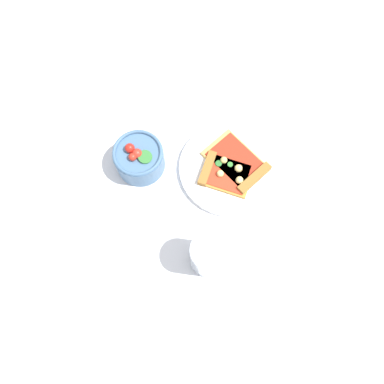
{
  "coord_description": "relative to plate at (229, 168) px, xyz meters",
  "views": [
    {
      "loc": [
        -0.13,
        -0.36,
        0.83
      ],
      "look_at": [
        -0.13,
        -0.09,
        0.03
      ],
      "focal_mm": 34.85,
      "sensor_mm": 36.0,
      "label": 1
    }
  ],
  "objects": [
    {
      "name": "ground_plane",
      "position": [
        0.04,
        0.03,
        -0.01
      ],
      "size": [
        2.4,
        2.4,
        0.0
      ],
      "primitive_type": "plane",
      "color": "silver",
      "rests_on": "ground"
    },
    {
      "name": "plate",
      "position": [
        0.0,
        0.0,
        0.0
      ],
      "size": [
        0.24,
        0.24,
        0.01
      ],
      "primitive_type": "cylinder",
      "color": "white",
      "rests_on": "ground_plane"
    },
    {
      "name": "pizza_slice_near",
      "position": [
        -0.01,
        -0.02,
        0.01
      ],
      "size": [
        0.14,
        0.12,
        0.02
      ],
      "color": "gold",
      "rests_on": "plate"
    },
    {
      "name": "pizza_slice_far",
      "position": [
        0.02,
        0.0,
        0.01
      ],
      "size": [
        0.16,
        0.17,
        0.02
      ],
      "color": "#E5B256",
      "rests_on": "plate"
    },
    {
      "name": "salad_bowl",
      "position": [
        -0.21,
        0.02,
        0.03
      ],
      "size": [
        0.12,
        0.12,
        0.08
      ],
      "color": "#4C7299",
      "rests_on": "ground_plane"
    },
    {
      "name": "soda_glass",
      "position": [
        -0.06,
        -0.21,
        0.05
      ],
      "size": [
        0.08,
        0.08,
        0.12
      ],
      "color": "silver",
      "rests_on": "ground_plane"
    }
  ]
}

